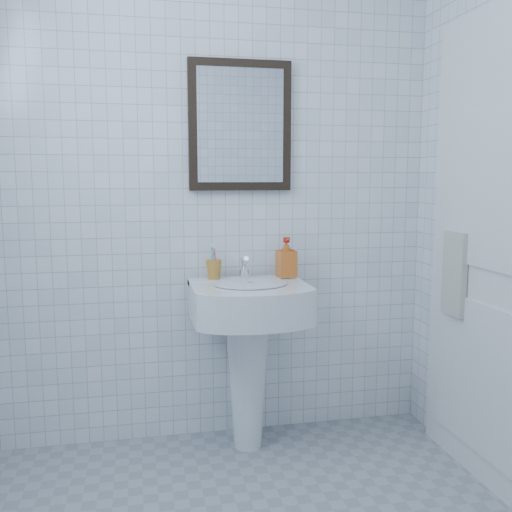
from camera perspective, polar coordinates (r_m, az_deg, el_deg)
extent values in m
cube|color=white|center=(2.80, -4.49, 6.76)|extent=(2.20, 0.02, 2.50)
cone|color=white|center=(2.81, -0.85, -12.29)|extent=(0.21, 0.21, 0.67)
cube|color=white|center=(2.65, -0.67, -4.55)|extent=(0.54, 0.38, 0.16)
cube|color=white|center=(2.78, -1.27, -2.47)|extent=(0.54, 0.10, 0.03)
cylinder|color=white|center=(2.61, -0.55, -2.75)|extent=(0.34, 0.34, 0.01)
cylinder|color=silver|center=(2.75, -1.18, -1.78)|extent=(0.05, 0.05, 0.05)
cylinder|color=silver|center=(2.73, -1.13, -0.68)|extent=(0.02, 0.09, 0.07)
cylinder|color=silver|center=(2.76, -1.26, -0.97)|extent=(0.03, 0.05, 0.08)
imported|color=#C94C13|center=(2.80, 3.05, -0.13)|extent=(0.09, 0.10, 0.19)
cube|color=black|center=(2.82, -1.60, 12.89)|extent=(0.50, 0.04, 0.62)
cube|color=silver|center=(2.80, -1.53, 12.92)|extent=(0.42, 0.00, 0.54)
cube|color=silver|center=(2.59, 22.05, 0.58)|extent=(0.04, 0.80, 2.00)
torus|color=silver|center=(2.72, 19.76, 2.07)|extent=(0.01, 0.18, 0.18)
cube|color=beige|center=(2.73, 19.23, -1.70)|extent=(0.03, 0.16, 0.38)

